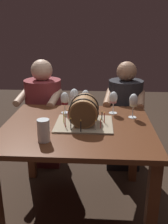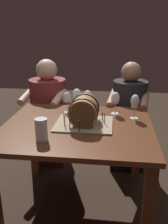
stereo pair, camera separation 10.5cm
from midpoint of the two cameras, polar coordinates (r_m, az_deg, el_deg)
ground_plane at (r=2.27m, az=0.08°, el=-20.68°), size 8.00×8.00×0.00m
dining_table at (r=1.93m, az=0.08°, el=-6.19°), size 1.12×0.99×0.74m
barrel_cake at (r=1.86m, az=1.61°, el=-0.06°), size 0.43×0.36×0.22m
wine_glass_white at (r=2.03m, az=12.94°, el=2.15°), size 0.07×0.07×0.20m
wine_glass_red at (r=2.13m, az=-2.52°, el=2.89°), size 0.07×0.07×0.18m
wine_glass_rose at (r=2.11m, az=8.54°, el=2.90°), size 0.07×0.07×0.19m
wine_glass_amber at (r=2.15m, az=2.24°, el=3.31°), size 0.07×0.07×0.19m
wine_glass_empty at (r=2.23m, az=-0.29°, el=3.85°), size 0.08×0.08×0.18m
beer_pint at (r=1.64m, az=-7.81°, el=-4.21°), size 0.08×0.08×0.15m
person_seated_left at (r=2.71m, az=-6.91°, el=-0.75°), size 0.45×0.53×1.13m
person_seated_right at (r=2.65m, az=11.12°, el=-1.95°), size 0.43×0.51×1.12m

